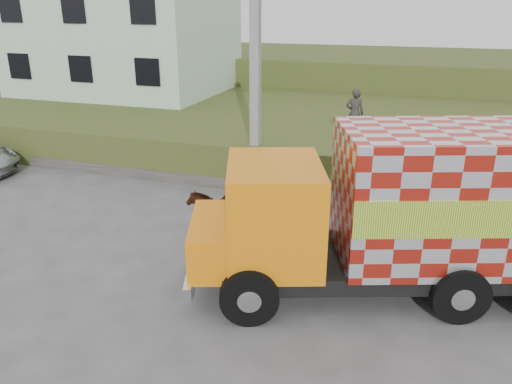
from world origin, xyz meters
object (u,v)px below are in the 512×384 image
(cargo_truck, at_px, (404,211))
(pedestrian, at_px, (355,113))
(utility_pole, at_px, (255,66))
(cow, at_px, (217,209))

(cargo_truck, height_order, pedestrian, cargo_truck)
(utility_pole, distance_m, pedestrian, 3.96)
(pedestrian, bearing_deg, utility_pole, 24.51)
(utility_pole, height_order, cow, utility_pole)
(cargo_truck, height_order, cow, cargo_truck)
(cargo_truck, distance_m, cow, 5.28)
(utility_pole, distance_m, cow, 5.07)
(utility_pole, bearing_deg, pedestrian, 33.21)
(cow, xyz_separation_m, pedestrian, (2.85, 5.72, 1.70))
(pedestrian, bearing_deg, cargo_truck, 97.40)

